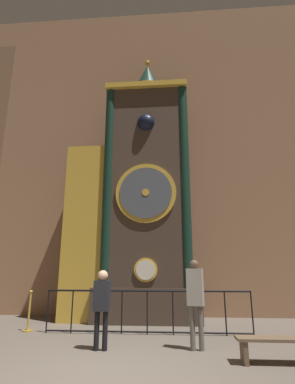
{
  "coord_description": "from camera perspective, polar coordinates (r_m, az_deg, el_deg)",
  "views": [
    {
      "loc": [
        1.08,
        -5.15,
        1.61
      ],
      "look_at": [
        0.25,
        5.31,
        4.37
      ],
      "focal_mm": 28.0,
      "sensor_mm": 36.0,
      "label": 1
    }
  ],
  "objects": [
    {
      "name": "cathedral_back_wall",
      "position": [
        12.77,
        -1.07,
        8.6
      ],
      "size": [
        24.0,
        0.32,
        13.36
      ],
      "color": "#936B4C",
      "rests_on": "ground_plane"
    },
    {
      "name": "visitor_near",
      "position": [
        6.93,
        -8.67,
        -19.79
      ],
      "size": [
        0.35,
        0.24,
        1.62
      ],
      "rotation": [
        0.0,
        0.0,
        -0.05
      ],
      "color": "black",
      "rests_on": "ground_plane"
    },
    {
      "name": "visitor_bench",
      "position": [
        6.44,
        22.67,
        -25.31
      ],
      "size": [
        1.26,
        0.4,
        0.44
      ],
      "color": "brown",
      "rests_on": "ground_plane"
    },
    {
      "name": "ground_plane",
      "position": [
        5.5,
        -8.18,
        -31.6
      ],
      "size": [
        28.0,
        28.0,
        0.0
      ],
      "primitive_type": "plane",
      "color": "brown"
    },
    {
      "name": "railing_fence",
      "position": [
        8.51,
        -0.06,
        -21.45
      ],
      "size": [
        5.47,
        0.05,
        1.11
      ],
      "color": "black",
      "rests_on": "ground_plane"
    },
    {
      "name": "visitor_far",
      "position": [
        6.92,
        9.11,
        -18.74
      ],
      "size": [
        0.39,
        0.3,
        1.84
      ],
      "rotation": [
        0.0,
        0.0,
        -0.27
      ],
      "color": "#58554F",
      "rests_on": "ground_plane"
    },
    {
      "name": "clock_tower",
      "position": [
        10.79,
        -2.36,
        -1.64
      ],
      "size": [
        4.62,
        1.77,
        9.93
      ],
      "color": "#423328",
      "rests_on": "ground_plane"
    },
    {
      "name": "stanchion_post",
      "position": [
        9.53,
        -21.7,
        -21.34
      ],
      "size": [
        0.28,
        0.28,
        1.08
      ],
      "color": "#B28E33",
      "rests_on": "ground_plane"
    }
  ]
}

